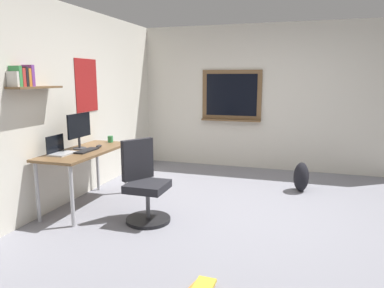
% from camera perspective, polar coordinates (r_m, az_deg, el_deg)
% --- Properties ---
extents(ground_plane, '(5.20, 5.20, 0.00)m').
position_cam_1_polar(ground_plane, '(4.53, 9.04, -11.09)').
color(ground_plane, gray).
rests_on(ground_plane, ground).
extents(wall_back, '(5.00, 0.30, 2.60)m').
position_cam_1_polar(wall_back, '(5.17, -18.58, 6.01)').
color(wall_back, silver).
rests_on(wall_back, ground).
extents(wall_right, '(0.22, 5.00, 2.60)m').
position_cam_1_polar(wall_right, '(6.67, 12.30, 7.15)').
color(wall_right, silver).
rests_on(wall_right, ground).
extents(desk, '(1.39, 0.59, 0.75)m').
position_cam_1_polar(desk, '(4.81, -16.57, -1.86)').
color(desk, brown).
rests_on(desk, ground).
extents(office_chair, '(0.55, 0.57, 0.95)m').
position_cam_1_polar(office_chair, '(4.25, -7.54, -6.70)').
color(office_chair, black).
rests_on(office_chair, ground).
extents(laptop, '(0.31, 0.21, 0.23)m').
position_cam_1_polar(laptop, '(4.62, -20.28, -0.85)').
color(laptop, '#ADAFB5').
rests_on(laptop, desk).
extents(monitor_primary, '(0.46, 0.17, 0.46)m').
position_cam_1_polar(monitor_primary, '(4.83, -17.48, 2.38)').
color(monitor_primary, '#38383D').
rests_on(monitor_primary, desk).
extents(keyboard, '(0.37, 0.13, 0.02)m').
position_cam_1_polar(keyboard, '(4.69, -16.36, -1.00)').
color(keyboard, black).
rests_on(keyboard, desk).
extents(computer_mouse, '(0.10, 0.06, 0.03)m').
position_cam_1_polar(computer_mouse, '(4.92, -14.56, -0.32)').
color(computer_mouse, '#262628').
rests_on(computer_mouse, desk).
extents(coffee_mug, '(0.08, 0.08, 0.09)m').
position_cam_1_polar(coffee_mug, '(5.27, -12.83, 0.77)').
color(coffee_mug, '#338C4C').
rests_on(coffee_mug, desk).
extents(backpack, '(0.32, 0.22, 0.43)m').
position_cam_1_polar(backpack, '(5.56, 16.94, -5.01)').
color(backpack, black).
rests_on(backpack, ground).
extents(book_stack_on_floor, '(0.24, 0.20, 0.06)m').
position_cam_1_polar(book_stack_on_floor, '(3.05, 1.65, -21.71)').
color(book_stack_on_floor, orange).
rests_on(book_stack_on_floor, ground).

